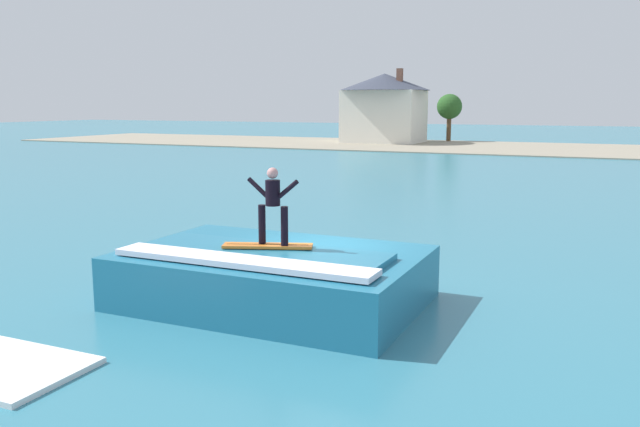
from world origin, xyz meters
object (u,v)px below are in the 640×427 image
at_px(wave_crest, 273,276).
at_px(house_with_chimney, 384,104).
at_px(surfer, 273,202).
at_px(tree_tall_bare, 449,107).
at_px(surfboard, 268,246).
at_px(car_near_shore, 369,135).

distance_m(wave_crest, house_with_chimney, 61.10).
bearing_deg(wave_crest, house_with_chimney, 106.46).
distance_m(surfer, tree_tall_bare, 65.05).
height_order(surfer, tree_tall_bare, tree_tall_bare).
bearing_deg(surfboard, house_with_chimney, 106.41).
bearing_deg(house_with_chimney, surfboard, -73.59).
height_order(surfboard, tree_tall_bare, tree_tall_bare).
xyz_separation_m(wave_crest, house_with_chimney, (-17.28, 58.48, 3.80)).
bearing_deg(surfboard, wave_crest, 89.59).
relative_size(surfer, car_near_shore, 0.44).
height_order(car_near_shore, tree_tall_bare, tree_tall_bare).
xyz_separation_m(surfboard, house_with_chimney, (-17.28, 58.68, 3.07)).
height_order(wave_crest, house_with_chimney, house_with_chimney).
bearing_deg(tree_tall_bare, surfboard, -80.17).
bearing_deg(surfer, tree_tall_bare, 99.93).
bearing_deg(tree_tall_bare, wave_crest, -80.14).
bearing_deg(car_near_shore, surfer, -71.88).
xyz_separation_m(car_near_shore, house_with_chimney, (1.38, 1.26, 3.48)).
bearing_deg(wave_crest, car_near_shore, 108.06).
bearing_deg(tree_tall_bare, house_with_chimney, -138.76).
distance_m(wave_crest, surfer, 1.72).
bearing_deg(surfer, wave_crest, 125.96).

